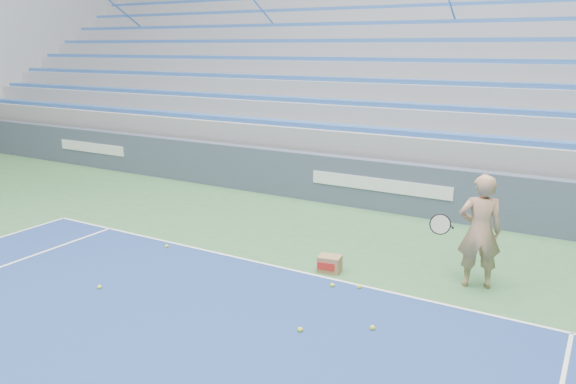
{
  "coord_description": "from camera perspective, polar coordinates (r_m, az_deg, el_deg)",
  "views": [
    {
      "loc": [
        4.26,
        4.59,
        3.51
      ],
      "look_at": [
        -0.32,
        12.38,
        1.15
      ],
      "focal_mm": 35.0,
      "sensor_mm": 36.0,
      "label": 1
    }
  ],
  "objects": [
    {
      "name": "bleachers",
      "position": [
        17.57,
        16.6,
        10.28
      ],
      "size": [
        31.0,
        9.15,
        7.3
      ],
      "color": "gray",
      "rests_on": "ground"
    },
    {
      "name": "tennis_ball_0",
      "position": [
        8.53,
        7.24,
        -9.54
      ],
      "size": [
        0.07,
        0.07,
        0.07
      ],
      "primitive_type": "sphere",
      "color": "#D5E52E",
      "rests_on": "ground"
    },
    {
      "name": "tennis_ball_1",
      "position": [
        8.54,
        4.53,
        -9.42
      ],
      "size": [
        0.07,
        0.07,
        0.07
      ],
      "primitive_type": "sphere",
      "color": "#D5E52E",
      "rests_on": "ground"
    },
    {
      "name": "tennis_ball_5",
      "position": [
        7.3,
        1.26,
        -13.81
      ],
      "size": [
        0.07,
        0.07,
        0.07
      ],
      "primitive_type": "sphere",
      "color": "#D5E52E",
      "rests_on": "ground"
    },
    {
      "name": "tennis_player",
      "position": [
        8.73,
        18.88,
        -3.8
      ],
      "size": [
        0.98,
        0.93,
        1.73
      ],
      "color": "tan",
      "rests_on": "ground"
    },
    {
      "name": "tennis_ball_3",
      "position": [
        7.42,
        8.58,
        -13.49
      ],
      "size": [
        0.07,
        0.07,
        0.07
      ],
      "primitive_type": "sphere",
      "color": "#D5E52E",
      "rests_on": "ground"
    },
    {
      "name": "sponsor_barrier",
      "position": [
        12.43,
        9.49,
        0.65
      ],
      "size": [
        30.0,
        0.32,
        1.1
      ],
      "color": "#3D485E",
      "rests_on": "ground"
    },
    {
      "name": "ball_box",
      "position": [
        9.06,
        4.26,
        -7.29
      ],
      "size": [
        0.39,
        0.33,
        0.26
      ],
      "color": "olive",
      "rests_on": "ground"
    },
    {
      "name": "tennis_ball_4",
      "position": [
        10.31,
        -12.22,
        -5.43
      ],
      "size": [
        0.07,
        0.07,
        0.07
      ],
      "primitive_type": "sphere",
      "color": "#D5E52E",
      "rests_on": "ground"
    },
    {
      "name": "tennis_ball_2",
      "position": [
        8.91,
        -18.61,
        -9.14
      ],
      "size": [
        0.07,
        0.07,
        0.07
      ],
      "primitive_type": "sphere",
      "color": "#D5E52E",
      "rests_on": "ground"
    }
  ]
}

